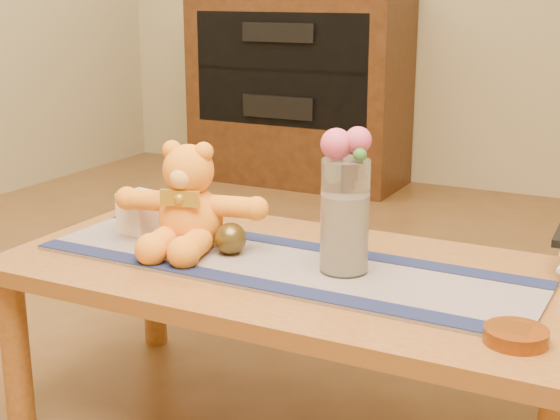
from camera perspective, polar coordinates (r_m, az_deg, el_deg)
The scene contains 23 objects.
coffee_table_top at distance 1.90m, azimuth 1.35°, elevation -4.55°, with size 1.40×0.70×0.04m, color brown.
table_leg_fl at distance 2.12m, azimuth -18.34°, elevation -9.73°, with size 0.07×0.07×0.41m, color brown.
table_leg_bl at distance 2.52m, azimuth -9.00°, elevation -5.01°, with size 0.07×0.07×0.41m, color brown.
persian_runner at distance 1.88m, azimuth 0.09°, elevation -3.92°, with size 1.20×0.35×0.01m, color #1C1B4D.
runner_border_near at distance 1.76m, azimuth -2.13°, elevation -5.15°, with size 1.20×0.06×0.00m, color #161E43.
runner_border_far at distance 2.00m, azimuth 2.04°, elevation -2.57°, with size 1.20×0.06×0.00m, color #161E43.
teddy_bear at distance 1.98m, azimuth -6.44°, elevation 0.89°, with size 0.37×0.31×0.25m, color orange, non-canonical shape.
pillar_candle at distance 2.14m, azimuth -9.98°, elevation -0.17°, with size 0.09×0.09×0.11m, color #FFE1BB.
candle_wick at distance 2.12m, azimuth -10.05°, elevation 1.37°, with size 0.00×0.00×0.01m, color black.
glass_vase at distance 1.80m, azimuth 4.65°, elevation -0.46°, with size 0.11×0.11×0.26m, color silver.
potpourri_fill at distance 1.81m, azimuth 4.62°, elevation -1.65°, with size 0.09×0.09×0.18m, color beige.
rose_left at distance 1.76m, azimuth 4.04°, elevation 4.72°, with size 0.07×0.07×0.07m, color #D74B6F.
rose_right at distance 1.75m, azimuth 5.59°, elevation 4.99°, with size 0.06×0.06×0.06m, color #D74B6F.
blue_flower_back at distance 1.79m, azimuth 5.49°, elevation 4.65°, with size 0.04×0.04×0.04m, color #48489C.
blue_flower_side at distance 1.79m, azimuth 4.11°, elevation 4.44°, with size 0.04×0.04×0.04m, color #48489C.
leaf_sprig at distance 1.73m, azimuth 5.73°, elevation 3.93°, with size 0.03×0.03×0.03m, color #33662D.
bronze_ball at distance 1.94m, azimuth -3.55°, elevation -2.05°, with size 0.08×0.08×0.08m, color #4A3C18.
amber_dish at distance 1.55m, azimuth 16.49°, elevation -8.60°, with size 0.12×0.12×0.03m, color #BF5914.
media_cabinet at distance 4.57m, azimuth 1.36°, elevation 8.85°, with size 1.20×0.50×1.10m, color black.
cabinet_cavity at distance 4.35m, azimuth 0.00°, elevation 9.97°, with size 1.02×0.03×0.61m, color black.
cabinet_shelf at distance 4.42m, azimuth 0.51°, elevation 10.06°, with size 1.02×0.20×0.03m, color black.
stereo_upper at distance 4.43m, azimuth 0.64°, elevation 12.64°, with size 0.42×0.28×0.10m, color black.
stereo_lower at distance 4.46m, azimuth 0.62°, elevation 7.55°, with size 0.42×0.28×0.12m, color black.
Camera 1 is at (0.77, -1.61, 1.08)m, focal length 51.23 mm.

